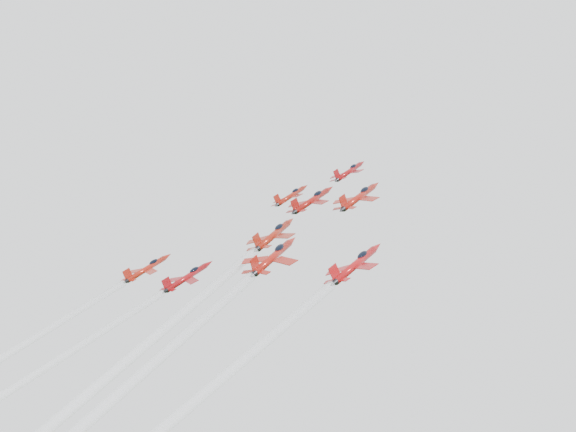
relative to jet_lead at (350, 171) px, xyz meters
The scene contains 5 objects.
jet_lead is the anchor object (origin of this frame).
jet_row2_left 14.71m from the jet_lead, 131.96° to the right, with size 8.74×11.16×7.21m.
jet_row2_center 17.16m from the jet_lead, 87.72° to the right, with size 10.38×13.24×8.56m.
jet_row2_right 23.59m from the jet_lead, 50.95° to the right, with size 10.31×13.16×8.51m.
jet_center 86.00m from the jet_lead, 87.60° to the right, with size 10.62×99.54×60.56m.
Camera 1 is at (78.88, -92.74, 113.85)m, focal length 40.00 mm.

